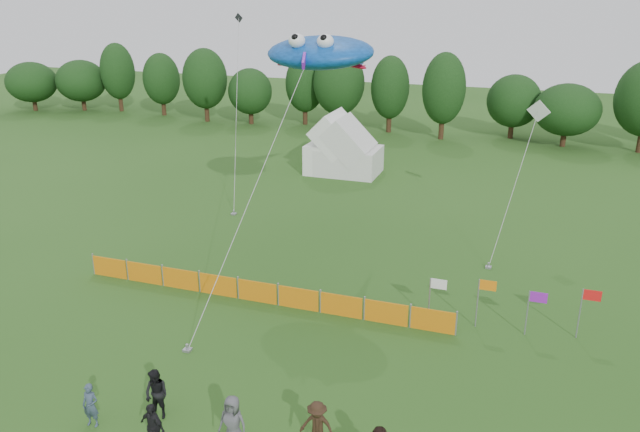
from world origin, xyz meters
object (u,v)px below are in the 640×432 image
(barrier_fence, at_px, (257,292))
(spectator_c, at_px, (317,426))
(spectator_a, at_px, (91,405))
(spectator_b, at_px, (157,394))
(stingray_kite, at_px, (323,52))
(tent_right, at_px, (349,152))
(spectator_d, at_px, (153,427))
(tent_left, at_px, (337,148))
(spectator_e, at_px, (233,423))

(barrier_fence, xyz_separation_m, spectator_c, (5.83, -8.29, 0.35))
(spectator_a, xyz_separation_m, spectator_b, (1.78, 1.07, 0.12))
(spectator_b, relative_size, stingray_kite, 0.10)
(tent_right, distance_m, stingray_kite, 18.51)
(barrier_fence, relative_size, spectator_d, 10.69)
(spectator_b, bearing_deg, stingray_kite, 94.03)
(barrier_fence, bearing_deg, spectator_a, -98.64)
(tent_left, height_order, tent_right, tent_left)
(tent_left, bearing_deg, spectator_d, -82.20)
(spectator_c, bearing_deg, tent_right, 102.98)
(tent_left, distance_m, spectator_b, 30.79)
(spectator_a, bearing_deg, spectator_c, 5.34)
(spectator_b, bearing_deg, spectator_d, -53.97)
(spectator_a, distance_m, spectator_d, 2.58)
(spectator_d, bearing_deg, spectator_b, 132.44)
(stingray_kite, bearing_deg, spectator_c, -71.62)
(spectator_b, distance_m, spectator_d, 1.61)
(spectator_c, relative_size, stingray_kite, 0.10)
(spectator_c, height_order, spectator_d, spectator_c)
(barrier_fence, height_order, spectator_a, spectator_a)
(tent_right, height_order, spectator_d, tent_right)
(stingray_kite, bearing_deg, spectator_b, -93.19)
(tent_right, height_order, stingray_kite, stingray_kite)
(tent_left, xyz_separation_m, tent_right, (1.07, -0.24, -0.20))
(spectator_d, bearing_deg, stingray_kite, 103.52)
(tent_right, height_order, barrier_fence, tent_right)
(spectator_c, xyz_separation_m, spectator_e, (-2.44, -0.83, 0.09))
(tent_right, height_order, spectator_a, tent_right)
(barrier_fence, height_order, stingray_kite, stingray_kite)
(barrier_fence, distance_m, spectator_a, 9.75)
(spectator_c, relative_size, spectator_e, 0.91)
(tent_left, distance_m, spectator_a, 31.70)
(tent_left, height_order, barrier_fence, tent_left)
(tent_left, xyz_separation_m, spectator_e, (6.68, -31.11, -0.95))
(barrier_fence, distance_m, spectator_c, 10.14)
(tent_right, bearing_deg, barrier_fence, -84.19)
(tent_right, bearing_deg, spectator_b, -85.22)
(tent_right, xyz_separation_m, spectator_b, (2.53, -30.32, -0.81))
(spectator_e, bearing_deg, spectator_b, 169.27)
(tent_left, relative_size, barrier_fence, 0.24)
(spectator_d, bearing_deg, barrier_fence, 109.89)
(tent_right, xyz_separation_m, stingray_kite, (3.34, -15.87, 8.92))
(tent_right, xyz_separation_m, spectator_d, (3.31, -31.73, -0.85))
(tent_left, distance_m, spectator_e, 31.83)
(tent_right, distance_m, spectator_b, 30.44)
(barrier_fence, height_order, spectator_d, spectator_d)
(tent_left, bearing_deg, barrier_fence, -81.51)
(spectator_c, distance_m, spectator_e, 2.58)
(spectator_a, xyz_separation_m, stingray_kite, (2.59, 15.52, 9.85))
(tent_left, height_order, spectator_b, tent_left)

